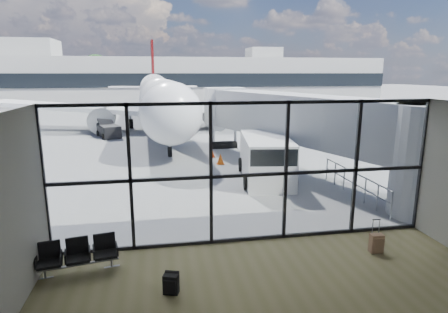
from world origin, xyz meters
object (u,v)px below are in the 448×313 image
object	(u,v)px
seating_row	(78,253)
service_van	(266,158)
backpack	(171,284)
suitcase	(377,243)
airliner	(159,97)
belt_loader	(108,130)

from	to	relation	value
seating_row	service_van	bearing A→B (deg)	34.73
backpack	suitcase	distance (m)	6.27
seating_row	airliner	bearing A→B (deg)	74.31
seating_row	service_van	world-z (taller)	service_van
service_van	belt_loader	xyz separation A→B (m)	(-9.41, 14.93, -0.53)
service_van	belt_loader	size ratio (longest dim) A/B	1.30
belt_loader	seating_row	bearing A→B (deg)	-105.53
belt_loader	airliner	bearing A→B (deg)	32.64
seating_row	service_van	distance (m)	10.78
seating_row	belt_loader	xyz separation A→B (m)	(-1.87, 22.61, 0.09)
backpack	airliner	bearing A→B (deg)	107.77
backpack	service_van	xyz separation A→B (m)	(5.09, 9.23, 0.86)
backpack	belt_loader	size ratio (longest dim) A/B	0.14
seating_row	suitcase	world-z (taller)	suitcase
seating_row	belt_loader	distance (m)	22.68
seating_row	backpack	xyz separation A→B (m)	(2.45, -1.55, -0.25)
seating_row	backpack	distance (m)	2.91
backpack	airliner	size ratio (longest dim) A/B	0.01
suitcase	airliner	distance (m)	29.54
service_van	belt_loader	distance (m)	17.66
seating_row	suitcase	size ratio (longest dim) A/B	2.01
belt_loader	suitcase	bearing A→B (deg)	-85.80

